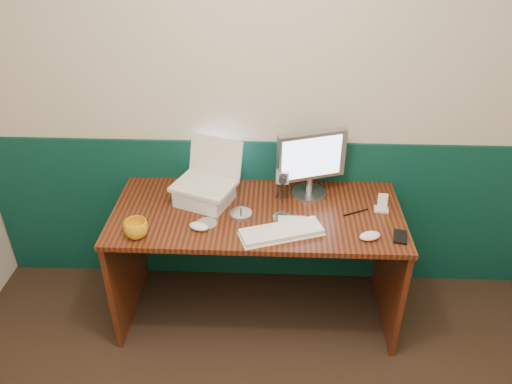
{
  "coord_description": "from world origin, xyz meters",
  "views": [
    {
      "loc": [
        0.04,
        -0.9,
        2.29
      ],
      "look_at": [
        -0.05,
        1.23,
        0.97
      ],
      "focal_mm": 35.0,
      "sensor_mm": 36.0,
      "label": 1
    }
  ],
  "objects_px": {
    "laptop": "(203,166)",
    "mug": "(136,229)",
    "keyboard": "(282,232)",
    "desk": "(257,264)",
    "monitor": "(311,164)",
    "camcorder": "(282,185)"
  },
  "relations": [
    {
      "from": "desk",
      "to": "monitor",
      "type": "bearing_deg",
      "value": 33.59
    },
    {
      "from": "desk",
      "to": "laptop",
      "type": "relative_size",
      "value": 4.94
    },
    {
      "from": "laptop",
      "to": "mug",
      "type": "height_order",
      "value": "laptop"
    },
    {
      "from": "laptop",
      "to": "mug",
      "type": "bearing_deg",
      "value": -110.59
    },
    {
      "from": "laptop",
      "to": "mug",
      "type": "distance_m",
      "value": 0.49
    },
    {
      "from": "desk",
      "to": "keyboard",
      "type": "relative_size",
      "value": 3.79
    },
    {
      "from": "desk",
      "to": "monitor",
      "type": "xyz_separation_m",
      "value": [
        0.29,
        0.2,
        0.57
      ]
    },
    {
      "from": "keyboard",
      "to": "mug",
      "type": "bearing_deg",
      "value": 164.69
    },
    {
      "from": "monitor",
      "to": "mug",
      "type": "xyz_separation_m",
      "value": [
        -0.9,
        -0.45,
        -0.15
      ]
    },
    {
      "from": "camcorder",
      "to": "desk",
      "type": "bearing_deg",
      "value": -134.51
    },
    {
      "from": "desk",
      "to": "monitor",
      "type": "height_order",
      "value": "monitor"
    },
    {
      "from": "laptop",
      "to": "camcorder",
      "type": "relative_size",
      "value": 1.66
    },
    {
      "from": "laptop",
      "to": "mug",
      "type": "xyz_separation_m",
      "value": [
        -0.31,
        -0.34,
        -0.18
      ]
    },
    {
      "from": "keyboard",
      "to": "desk",
      "type": "bearing_deg",
      "value": 104.09
    },
    {
      "from": "mug",
      "to": "monitor",
      "type": "bearing_deg",
      "value": 26.52
    },
    {
      "from": "monitor",
      "to": "laptop",
      "type": "bearing_deg",
      "value": 171.35
    },
    {
      "from": "keyboard",
      "to": "camcorder",
      "type": "distance_m",
      "value": 0.35
    },
    {
      "from": "mug",
      "to": "desk",
      "type": "bearing_deg",
      "value": 22.72
    },
    {
      "from": "keyboard",
      "to": "camcorder",
      "type": "height_order",
      "value": "camcorder"
    },
    {
      "from": "laptop",
      "to": "keyboard",
      "type": "relative_size",
      "value": 0.77
    },
    {
      "from": "desk",
      "to": "camcorder",
      "type": "relative_size",
      "value": 8.22
    },
    {
      "from": "laptop",
      "to": "monitor",
      "type": "xyz_separation_m",
      "value": [
        0.59,
        0.11,
        -0.03
      ]
    }
  ]
}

